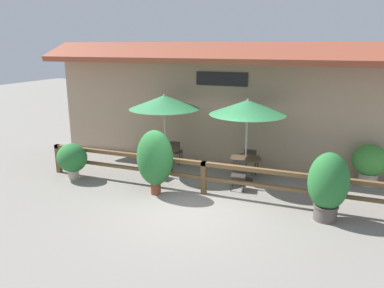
# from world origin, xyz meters

# --- Properties ---
(ground_plane) EXTENTS (60.00, 60.00, 0.00)m
(ground_plane) POSITION_xyz_m (0.00, 0.00, 0.00)
(ground_plane) COLOR gray
(building_facade) EXTENTS (14.28, 1.49, 4.23)m
(building_facade) POSITION_xyz_m (-0.00, 4.10, 2.16)
(building_facade) COLOR tan
(building_facade) RESTS_ON ground
(patio_railing) EXTENTS (10.40, 0.14, 0.95)m
(patio_railing) POSITION_xyz_m (0.00, 1.05, 0.70)
(patio_railing) COLOR brown
(patio_railing) RESTS_ON ground
(patio_umbrella_near) EXTENTS (2.31, 2.31, 2.58)m
(patio_umbrella_near) POSITION_xyz_m (-1.92, 2.55, 2.32)
(patio_umbrella_near) COLOR #B7B2A8
(patio_umbrella_near) RESTS_ON ground
(dining_table_near) EXTENTS (0.94, 0.94, 0.76)m
(dining_table_near) POSITION_xyz_m (-1.92, 2.55, 0.60)
(dining_table_near) COLOR #4C3826
(dining_table_near) RESTS_ON ground
(chair_near_streetside) EXTENTS (0.47, 0.47, 0.85)m
(chair_near_streetside) POSITION_xyz_m (-1.87, 1.80, 0.47)
(chair_near_streetside) COLOR #332D28
(chair_near_streetside) RESTS_ON ground
(chair_near_wallside) EXTENTS (0.49, 0.49, 0.85)m
(chair_near_wallside) POSITION_xyz_m (-1.88, 3.30, 0.47)
(chair_near_wallside) COLOR #332D28
(chair_near_wallside) RESTS_ON ground
(patio_umbrella_middle) EXTENTS (2.31, 2.31, 2.58)m
(patio_umbrella_middle) POSITION_xyz_m (0.85, 2.51, 2.32)
(patio_umbrella_middle) COLOR #B7B2A8
(patio_umbrella_middle) RESTS_ON ground
(dining_table_middle) EXTENTS (0.94, 0.94, 0.76)m
(dining_table_middle) POSITION_xyz_m (0.85, 2.51, 0.60)
(dining_table_middle) COLOR #4C3826
(dining_table_middle) RESTS_ON ground
(chair_middle_streetside) EXTENTS (0.47, 0.47, 0.85)m
(chair_middle_streetside) POSITION_xyz_m (0.83, 1.77, 0.47)
(chair_middle_streetside) COLOR #332D28
(chair_middle_streetside) RESTS_ON ground
(chair_middle_wallside) EXTENTS (0.42, 0.42, 0.85)m
(chair_middle_wallside) POSITION_xyz_m (0.86, 3.25, 0.47)
(chair_middle_wallside) COLOR #332D28
(chair_middle_wallside) RESTS_ON ground
(potted_plant_tall_tropical) EXTENTS (0.96, 0.87, 1.15)m
(potted_plant_tall_tropical) POSITION_xyz_m (-4.26, 0.68, 0.67)
(potted_plant_tall_tropical) COLOR #B7AD99
(potted_plant_tall_tropical) RESTS_ON ground
(potted_plant_small_flowering) EXTENTS (0.96, 0.86, 1.70)m
(potted_plant_small_flowering) POSITION_xyz_m (3.31, 0.56, 0.91)
(potted_plant_small_flowering) COLOR #564C47
(potted_plant_small_flowering) RESTS_ON ground
(potted_plant_entrance_palm) EXTENTS (1.04, 0.93, 1.86)m
(potted_plant_entrance_palm) POSITION_xyz_m (-1.27, 0.53, 1.05)
(potted_plant_entrance_palm) COLOR brown
(potted_plant_entrance_palm) RESTS_ON ground
(potted_plant_broad_leaf) EXTENTS (1.05, 0.94, 1.25)m
(potted_plant_broad_leaf) POSITION_xyz_m (4.42, 3.55, 0.71)
(potted_plant_broad_leaf) COLOR #B7AD99
(potted_plant_broad_leaf) RESTS_ON ground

